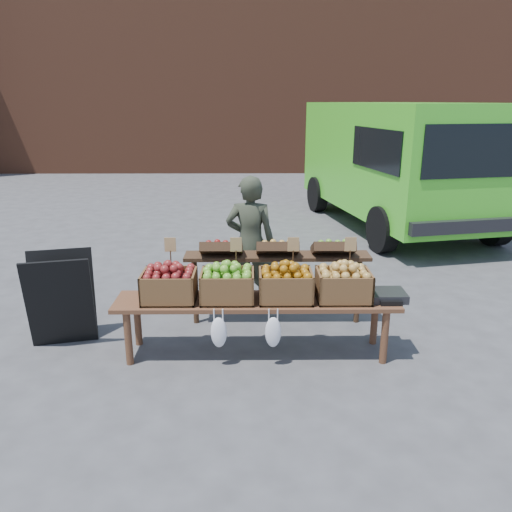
{
  "coord_description": "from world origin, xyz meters",
  "views": [
    {
      "loc": [
        -0.55,
        -4.15,
        2.39
      ],
      "look_at": [
        -0.5,
        0.77,
        0.85
      ],
      "focal_mm": 35.0,
      "sensor_mm": 36.0,
      "label": 1
    }
  ],
  "objects_px": {
    "crate_russet_pears": "(227,286)",
    "display_bench": "(256,327)",
    "vendor": "(250,243)",
    "crate_red_apples": "(285,286)",
    "delivery_van": "(398,166)",
    "crate_green_apples": "(343,286)",
    "chalkboard_sign": "(61,299)",
    "weighing_scale": "(387,295)",
    "back_table": "(277,279)",
    "crate_golden_apples": "(169,286)"
  },
  "relations": [
    {
      "from": "crate_russet_pears",
      "to": "display_bench",
      "type": "bearing_deg",
      "value": 0.0
    },
    {
      "from": "vendor",
      "to": "crate_red_apples",
      "type": "distance_m",
      "value": 1.26
    },
    {
      "from": "delivery_van",
      "to": "crate_green_apples",
      "type": "height_order",
      "value": "delivery_van"
    },
    {
      "from": "chalkboard_sign",
      "to": "weighing_scale",
      "type": "xyz_separation_m",
      "value": [
        3.21,
        -0.26,
        0.13
      ]
    },
    {
      "from": "chalkboard_sign",
      "to": "crate_green_apples",
      "type": "height_order",
      "value": "chalkboard_sign"
    },
    {
      "from": "back_table",
      "to": "chalkboard_sign",
      "type": "bearing_deg",
      "value": -168.09
    },
    {
      "from": "display_bench",
      "to": "vendor",
      "type": "bearing_deg",
      "value": 92.83
    },
    {
      "from": "crate_russet_pears",
      "to": "delivery_van",
      "type": "bearing_deg",
      "value": 59.76
    },
    {
      "from": "crate_golden_apples",
      "to": "chalkboard_sign",
      "type": "bearing_deg",
      "value": 167.31
    },
    {
      "from": "chalkboard_sign",
      "to": "back_table",
      "type": "xyz_separation_m",
      "value": [
        2.2,
        0.46,
        0.04
      ]
    },
    {
      "from": "display_bench",
      "to": "crate_golden_apples",
      "type": "height_order",
      "value": "crate_golden_apples"
    },
    {
      "from": "display_bench",
      "to": "crate_red_apples",
      "type": "height_order",
      "value": "crate_red_apples"
    },
    {
      "from": "delivery_van",
      "to": "chalkboard_sign",
      "type": "xyz_separation_m",
      "value": [
        -4.74,
        -4.98,
        -0.69
      ]
    },
    {
      "from": "delivery_van",
      "to": "weighing_scale",
      "type": "bearing_deg",
      "value": -117.66
    },
    {
      "from": "crate_russet_pears",
      "to": "crate_green_apples",
      "type": "xyz_separation_m",
      "value": [
        1.1,
        0.0,
        0.0
      ]
    },
    {
      "from": "delivery_van",
      "to": "display_bench",
      "type": "bearing_deg",
      "value": -129.34
    },
    {
      "from": "chalkboard_sign",
      "to": "display_bench",
      "type": "bearing_deg",
      "value": -20.67
    },
    {
      "from": "chalkboard_sign",
      "to": "crate_golden_apples",
      "type": "relative_size",
      "value": 1.92
    },
    {
      "from": "back_table",
      "to": "crate_green_apples",
      "type": "height_order",
      "value": "back_table"
    },
    {
      "from": "vendor",
      "to": "chalkboard_sign",
      "type": "height_order",
      "value": "vendor"
    },
    {
      "from": "back_table",
      "to": "crate_russet_pears",
      "type": "height_order",
      "value": "back_table"
    },
    {
      "from": "display_bench",
      "to": "crate_green_apples",
      "type": "relative_size",
      "value": 5.4
    },
    {
      "from": "back_table",
      "to": "crate_red_apples",
      "type": "xyz_separation_m",
      "value": [
        0.04,
        -0.72,
        0.19
      ]
    },
    {
      "from": "back_table",
      "to": "crate_green_apples",
      "type": "relative_size",
      "value": 4.2
    },
    {
      "from": "vendor",
      "to": "weighing_scale",
      "type": "relative_size",
      "value": 4.66
    },
    {
      "from": "back_table",
      "to": "weighing_scale",
      "type": "bearing_deg",
      "value": -35.26
    },
    {
      "from": "weighing_scale",
      "to": "delivery_van",
      "type": "bearing_deg",
      "value": 73.73
    },
    {
      "from": "crate_russet_pears",
      "to": "back_table",
      "type": "bearing_deg",
      "value": 54.87
    },
    {
      "from": "crate_golden_apples",
      "to": "display_bench",
      "type": "bearing_deg",
      "value": 0.0
    },
    {
      "from": "crate_russet_pears",
      "to": "crate_golden_apples",
      "type": "bearing_deg",
      "value": 180.0
    },
    {
      "from": "vendor",
      "to": "crate_green_apples",
      "type": "bearing_deg",
      "value": 132.22
    },
    {
      "from": "display_bench",
      "to": "crate_russet_pears",
      "type": "xyz_separation_m",
      "value": [
        -0.28,
        0.0,
        0.42
      ]
    },
    {
      "from": "back_table",
      "to": "crate_golden_apples",
      "type": "xyz_separation_m",
      "value": [
        -1.06,
        -0.72,
        0.19
      ]
    },
    {
      "from": "delivery_van",
      "to": "display_bench",
      "type": "relative_size",
      "value": 1.94
    },
    {
      "from": "vendor",
      "to": "delivery_van",
      "type": "bearing_deg",
      "value": -119.16
    },
    {
      "from": "crate_golden_apples",
      "to": "crate_russet_pears",
      "type": "xyz_separation_m",
      "value": [
        0.55,
        0.0,
        0.0
      ]
    },
    {
      "from": "back_table",
      "to": "crate_red_apples",
      "type": "relative_size",
      "value": 4.2
    },
    {
      "from": "chalkboard_sign",
      "to": "crate_green_apples",
      "type": "distance_m",
      "value": 2.81
    },
    {
      "from": "back_table",
      "to": "weighing_scale",
      "type": "distance_m",
      "value": 1.25
    },
    {
      "from": "vendor",
      "to": "weighing_scale",
      "type": "xyz_separation_m",
      "value": [
        1.31,
        -1.21,
        -0.18
      ]
    },
    {
      "from": "vendor",
      "to": "chalkboard_sign",
      "type": "relative_size",
      "value": 1.65
    },
    {
      "from": "vendor",
      "to": "crate_russet_pears",
      "type": "distance_m",
      "value": 1.23
    },
    {
      "from": "back_table",
      "to": "display_bench",
      "type": "bearing_deg",
      "value": -107.83
    },
    {
      "from": "display_bench",
      "to": "crate_green_apples",
      "type": "xyz_separation_m",
      "value": [
        0.82,
        0.0,
        0.42
      ]
    },
    {
      "from": "crate_russet_pears",
      "to": "weighing_scale",
      "type": "distance_m",
      "value": 1.53
    },
    {
      "from": "chalkboard_sign",
      "to": "crate_red_apples",
      "type": "height_order",
      "value": "chalkboard_sign"
    },
    {
      "from": "display_bench",
      "to": "crate_green_apples",
      "type": "distance_m",
      "value": 0.93
    },
    {
      "from": "back_table",
      "to": "weighing_scale",
      "type": "xyz_separation_m",
      "value": [
        1.02,
        -0.72,
        0.09
      ]
    },
    {
      "from": "chalkboard_sign",
      "to": "weighing_scale",
      "type": "distance_m",
      "value": 3.23
    },
    {
      "from": "delivery_van",
      "to": "crate_green_apples",
      "type": "xyz_separation_m",
      "value": [
        -1.95,
        -5.24,
        -0.46
      ]
    }
  ]
}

